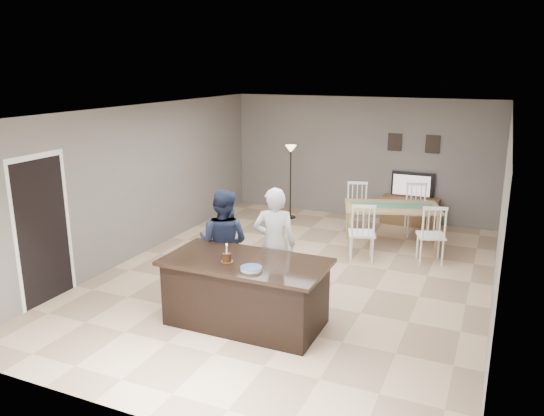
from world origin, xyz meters
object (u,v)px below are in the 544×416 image
at_px(dining_table, 392,213).
at_px(kitchen_island, 246,292).
at_px(tv_console, 410,211).
at_px(plate_stack, 251,269).
at_px(television, 412,185).
at_px(man, 223,243).
at_px(floor_lamp, 291,162).
at_px(birthday_cake, 227,257).
at_px(woman, 275,245).

bearing_deg(dining_table, kitchen_island, -124.16).
relative_size(tv_console, plate_stack, 4.41).
xyz_separation_m(television, man, (-1.92, -4.93, -0.05)).
height_order(man, floor_lamp, floor_lamp).
relative_size(man, birthday_cake, 6.71).
xyz_separation_m(plate_stack, floor_lamp, (-1.59, 5.28, 0.37)).
bearing_deg(plate_stack, birthday_cake, 160.48).
bearing_deg(woman, man, -6.27).
relative_size(plate_stack, floor_lamp, 0.16).
xyz_separation_m(man, dining_table, (1.85, 3.19, -0.14)).
bearing_deg(floor_lamp, man, -81.41).
xyz_separation_m(television, birthday_cake, (-1.40, -5.77, 0.09)).
bearing_deg(floor_lamp, birthday_cake, -77.17).
distance_m(television, birthday_cake, 5.94).
bearing_deg(television, kitchen_island, 77.99).
xyz_separation_m(television, floor_lamp, (-2.57, -0.64, 0.43)).
relative_size(kitchen_island, woman, 1.26).
xyz_separation_m(woman, plate_stack, (0.18, -1.14, 0.07)).
xyz_separation_m(woman, dining_table, (1.08, 3.05, -0.18)).
relative_size(television, floor_lamp, 0.55).
distance_m(tv_console, floor_lamp, 2.81).
bearing_deg(man, television, -115.74).
bearing_deg(kitchen_island, woman, 87.26).
distance_m(tv_console, woman, 4.88).
relative_size(television, plate_stack, 3.36).
distance_m(kitchen_island, man, 1.08).
xyz_separation_m(tv_console, man, (-1.92, -4.86, 0.51)).
distance_m(tv_console, birthday_cake, 5.91).
bearing_deg(plate_stack, woman, 98.91).
height_order(television, birthday_cake, birthday_cake).
bearing_deg(dining_table, floor_lamp, 138.21).
distance_m(kitchen_island, television, 5.78).
height_order(tv_console, woman, woman).
height_order(woman, dining_table, woman).
xyz_separation_m(birthday_cake, floor_lamp, (-1.17, 5.13, 0.33)).
bearing_deg(dining_table, woman, -127.67).
bearing_deg(birthday_cake, floor_lamp, 102.83).
bearing_deg(birthday_cake, television, 76.35).
xyz_separation_m(kitchen_island, woman, (0.04, 0.86, 0.40)).
height_order(woman, birthday_cake, woman).
bearing_deg(plate_stack, man, 133.44).
bearing_deg(woman, dining_table, -126.67).
distance_m(plate_stack, dining_table, 4.29).
height_order(birthday_cake, dining_table, birthday_cake).
bearing_deg(plate_stack, floor_lamp, 106.76).
height_order(television, woman, woman).
bearing_deg(man, birthday_cake, 117.21).
xyz_separation_m(woman, birthday_cake, (-0.24, -0.99, 0.11)).
relative_size(woman, birthday_cake, 7.01).
distance_m(tv_console, television, 0.57).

